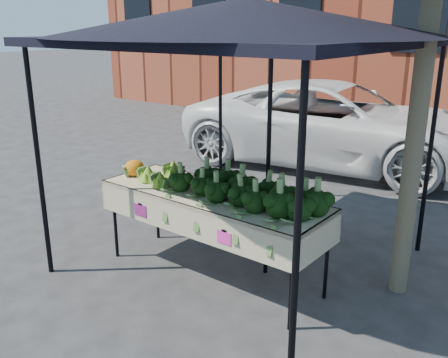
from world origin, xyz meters
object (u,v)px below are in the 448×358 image
Objects in this scene: table at (212,235)px; street_tree at (428,29)px; vehicle at (343,9)px; canopy at (244,139)px.

table is 0.49× the size of street_tree.
table is 2.73m from street_tree.
street_tree reaches higher than table.
vehicle reaches higher than table.
table is 5.29m from vehicle.
canopy is 0.58× the size of vehicle.
vehicle is 4.55m from street_tree.
street_tree is (1.62, 0.90, 2.00)m from table.
vehicle is 1.12× the size of street_tree.
street_tree is (2.51, -3.78, -0.30)m from vehicle.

